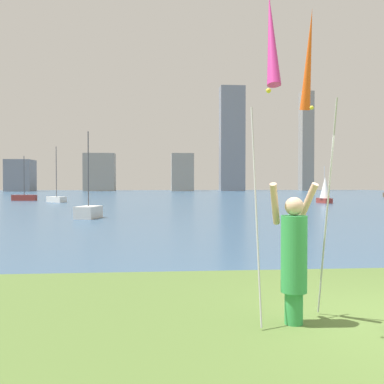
{
  "coord_description": "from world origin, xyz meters",
  "views": [
    {
      "loc": [
        -3.36,
        -5.41,
        1.87
      ],
      "look_at": [
        -1.47,
        17.66,
        1.42
      ],
      "focal_mm": 39.81,
      "sensor_mm": 36.0,
      "label": 1
    }
  ],
  "objects": [
    {
      "name": "skyline_tower_2",
      "position": [
        3.05,
        104.11,
        4.77
      ],
      "size": [
        5.61,
        6.78,
        9.55
      ],
      "color": "gray",
      "rests_on": "ground"
    },
    {
      "name": "skyline_tower_0",
      "position": [
        -37.31,
        103.46,
        3.91
      ],
      "size": [
        6.22,
        6.3,
        7.82
      ],
      "color": "gray",
      "rests_on": "ground"
    },
    {
      "name": "sailboat_7",
      "position": [
        -17.96,
        42.69,
        0.39
      ],
      "size": [
        2.76,
        1.03,
        4.92
      ],
      "color": "maroon",
      "rests_on": "ground"
    },
    {
      "name": "kite_flag_right",
      "position": [
        -1.06,
        0.9,
        3.65
      ],
      "size": [
        0.16,
        1.28,
        4.47
      ],
      "color": "#B2B2B7",
      "rests_on": "ground"
    },
    {
      "name": "sailboat_6",
      "position": [
        -13.53,
        38.52,
        0.35
      ],
      "size": [
        2.29,
        2.29,
        5.62
      ],
      "color": "silver",
      "rests_on": "ground"
    },
    {
      "name": "skyline_tower_3",
      "position": [
        16.05,
        104.04,
        13.52
      ],
      "size": [
        6.33,
        3.82,
        27.04
      ],
      "color": "gray",
      "rests_on": "ground"
    },
    {
      "name": "person",
      "position": [
        -1.55,
        0.1,
        0.93
      ],
      "size": [
        0.69,
        0.51,
        1.89
      ],
      "rotation": [
        0.0,
        0.0,
        0.14
      ],
      "color": "green",
      "rests_on": "ground"
    },
    {
      "name": "sailboat_4",
      "position": [
        12.74,
        34.31,
        1.18
      ],
      "size": [
        1.08,
        2.05,
        3.61
      ],
      "color": "maroon",
      "rests_on": "ground"
    },
    {
      "name": "sailboat_5",
      "position": [
        -7.06,
        17.89,
        0.36
      ],
      "size": [
        1.35,
        1.89,
        4.68
      ],
      "color": "silver",
      "rests_on": "ground"
    },
    {
      "name": "ground",
      "position": [
        0.0,
        50.95,
        -0.06
      ],
      "size": [
        120.0,
        138.0,
        0.12
      ],
      "color": "#4C662D"
    },
    {
      "name": "kite_flag_left",
      "position": [
        -2.03,
        -0.51,
        3.44
      ],
      "size": [
        0.16,
        1.25,
        4.11
      ],
      "color": "#B2B2B7",
      "rests_on": "ground"
    },
    {
      "name": "skyline_tower_1",
      "position": [
        -18.08,
        105.06,
        4.8
      ],
      "size": [
        7.85,
        4.33,
        9.61
      ],
      "color": "gray",
      "rests_on": "ground"
    },
    {
      "name": "skyline_tower_4",
      "position": [
        36.83,
        106.84,
        13.33
      ],
      "size": [
        3.24,
        3.48,
        26.65
      ],
      "color": "gray",
      "rests_on": "ground"
    }
  ]
}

